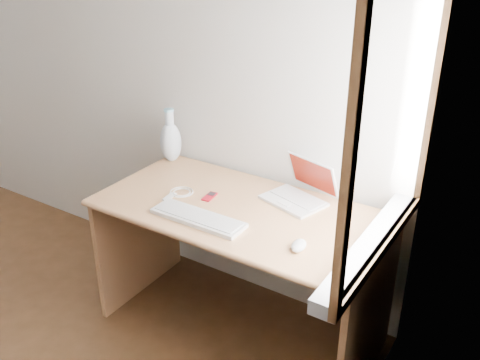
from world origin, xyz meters
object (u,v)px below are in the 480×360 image
Objects in this scene: external_keyboard at (198,218)px; vase at (171,140)px; desk at (249,238)px; laptop at (297,191)px.

vase reaches higher than external_keyboard.
external_keyboard is 0.71m from vase.
vase is at bearing 164.09° from desk.
vase is at bearing -166.03° from laptop.
vase is (-0.81, 0.03, 0.08)m from laptop.
laptop is at bearing 56.38° from external_keyboard.
vase is (-0.53, 0.46, 0.11)m from external_keyboard.
desk is at bearing 70.72° from external_keyboard.
vase is at bearing 139.09° from external_keyboard.
laptop is 0.73× the size of external_keyboard.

